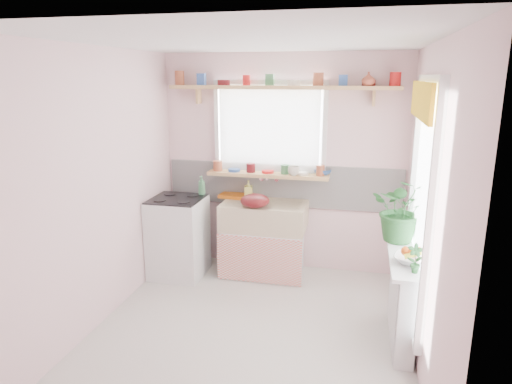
# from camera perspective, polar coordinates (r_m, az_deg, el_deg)

# --- Properties ---
(room) EXTENTS (3.20, 3.20, 3.20)m
(room) POSITION_cam_1_polar(r_m,az_deg,el_deg) (4.49, 10.06, 2.90)
(room) COLOR beige
(room) RESTS_ON ground
(sink_unit) EXTENTS (0.95, 0.65, 1.11)m
(sink_unit) POSITION_cam_1_polar(r_m,az_deg,el_deg) (5.26, 1.01, -5.80)
(sink_unit) COLOR white
(sink_unit) RESTS_ON ground
(cooker) EXTENTS (0.58, 0.58, 0.93)m
(cooker) POSITION_cam_1_polar(r_m,az_deg,el_deg) (5.31, -9.68, -5.51)
(cooker) COLOR white
(cooker) RESTS_ON ground
(radiator_ledge) EXTENTS (0.22, 0.95, 0.78)m
(radiator_ledge) POSITION_cam_1_polar(r_m,az_deg,el_deg) (4.19, 17.86, -12.56)
(radiator_ledge) COLOR white
(radiator_ledge) RESTS_ON ground
(windowsill) EXTENTS (1.40, 0.22, 0.04)m
(windowsill) POSITION_cam_1_polar(r_m,az_deg,el_deg) (5.24, 1.47, 2.18)
(windowsill) COLOR tan
(windowsill) RESTS_ON room
(pine_shelf) EXTENTS (2.52, 0.24, 0.04)m
(pine_shelf) POSITION_cam_1_polar(r_m,az_deg,el_deg) (5.08, 3.22, 12.93)
(pine_shelf) COLOR tan
(pine_shelf) RESTS_ON room
(shelf_crockery) EXTENTS (2.47, 0.11, 0.12)m
(shelf_crockery) POSITION_cam_1_polar(r_m,az_deg,el_deg) (5.09, 2.97, 13.77)
(shelf_crockery) COLOR #A55133
(shelf_crockery) RESTS_ON pine_shelf
(sill_crockery) EXTENTS (1.35, 0.11, 0.12)m
(sill_crockery) POSITION_cam_1_polar(r_m,az_deg,el_deg) (5.23, 1.29, 2.99)
(sill_crockery) COLOR #A55133
(sill_crockery) RESTS_ON windowsill
(dish_tray) EXTENTS (0.40, 0.32, 0.04)m
(dish_tray) POSITION_cam_1_polar(r_m,az_deg,el_deg) (5.41, -2.39, -0.40)
(dish_tray) COLOR #CB6312
(dish_tray) RESTS_ON sink_unit
(colander) EXTENTS (0.41, 0.41, 0.14)m
(colander) POSITION_cam_1_polar(r_m,az_deg,el_deg) (4.96, -0.13, -1.09)
(colander) COLOR #540E11
(colander) RESTS_ON sink_unit
(jade_plant) EXTENTS (0.55, 0.48, 0.60)m
(jade_plant) POSITION_cam_1_polar(r_m,az_deg,el_deg) (4.31, 17.85, -2.07)
(jade_plant) COLOR #255E2A
(jade_plant) RESTS_ON radiator_ledge
(fruit_bowl) EXTENTS (0.35, 0.35, 0.07)m
(fruit_bowl) POSITION_cam_1_polar(r_m,az_deg,el_deg) (3.91, 18.92, -7.96)
(fruit_bowl) COLOR white
(fruit_bowl) RESTS_ON radiator_ledge
(herb_pot) EXTENTS (0.12, 0.08, 0.23)m
(herb_pot) POSITION_cam_1_polar(r_m,az_deg,el_deg) (3.71, 19.28, -7.86)
(herb_pot) COLOR #265F2A
(herb_pot) RESTS_ON radiator_ledge
(soap_bottle_sink) EXTENTS (0.11, 0.11, 0.20)m
(soap_bottle_sink) POSITION_cam_1_polar(r_m,az_deg,el_deg) (5.35, -0.96, 0.37)
(soap_bottle_sink) COLOR #D5D65F
(soap_bottle_sink) RESTS_ON sink_unit
(sill_cup) EXTENTS (0.14, 0.14, 0.10)m
(sill_cup) POSITION_cam_1_polar(r_m,az_deg,el_deg) (5.11, 4.73, 2.65)
(sill_cup) COLOR beige
(sill_cup) RESTS_ON windowsill
(sill_bowl) EXTENTS (0.21, 0.21, 0.06)m
(sill_bowl) POSITION_cam_1_polar(r_m,az_deg,el_deg) (5.20, 8.32, 2.51)
(sill_bowl) COLOR #2D5394
(sill_bowl) RESTS_ON windowsill
(shelf_vase) EXTENTS (0.14, 0.14, 0.14)m
(shelf_vase) POSITION_cam_1_polar(r_m,az_deg,el_deg) (4.95, 13.87, 13.56)
(shelf_vase) COLOR #A94C34
(shelf_vase) RESTS_ON pine_shelf
(cooker_bottle) EXTENTS (0.10, 0.10, 0.22)m
(cooker_bottle) POSITION_cam_1_polar(r_m,az_deg,el_deg) (5.26, -6.81, 0.83)
(cooker_bottle) COLOR #448857
(cooker_bottle) RESTS_ON cooker
(fruit) EXTENTS (0.20, 0.14, 0.10)m
(fruit) POSITION_cam_1_polar(r_m,az_deg,el_deg) (3.90, 19.07, -7.13)
(fruit) COLOR #DC5312
(fruit) RESTS_ON fruit_bowl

